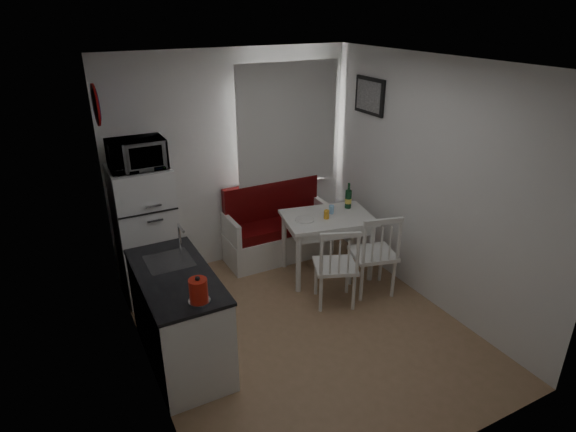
{
  "coord_description": "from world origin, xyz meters",
  "views": [
    {
      "loc": [
        -2.0,
        -3.48,
        3.03
      ],
      "look_at": [
        0.09,
        0.5,
        1.04
      ],
      "focal_mm": 30.0,
      "sensor_mm": 36.0,
      "label": 1
    }
  ],
  "objects_px": {
    "kettle": "(199,291)",
    "chair_right": "(380,247)",
    "bench": "(277,234)",
    "wine_bottle": "(348,196)",
    "fridge": "(146,233)",
    "dining_table": "(327,223)",
    "chair_left": "(341,259)",
    "microwave": "(137,154)",
    "kitchen_counter": "(179,316)"
  },
  "relations": [
    {
      "from": "chair_left",
      "to": "kettle",
      "type": "height_order",
      "value": "kettle"
    },
    {
      "from": "microwave",
      "to": "chair_right",
      "type": "bearing_deg",
      "value": -27.92
    },
    {
      "from": "fridge",
      "to": "chair_left",
      "type": "bearing_deg",
      "value": -35.35
    },
    {
      "from": "dining_table",
      "to": "chair_left",
      "type": "relative_size",
      "value": 2.02
    },
    {
      "from": "chair_left",
      "to": "kettle",
      "type": "xyz_separation_m",
      "value": [
        -1.69,
        -0.56,
        0.44
      ]
    },
    {
      "from": "chair_right",
      "to": "kettle",
      "type": "distance_m",
      "value": 2.3
    },
    {
      "from": "kettle",
      "to": "microwave",
      "type": "bearing_deg",
      "value": 90.99
    },
    {
      "from": "kitchen_counter",
      "to": "bench",
      "type": "height_order",
      "value": "kitchen_counter"
    },
    {
      "from": "chair_right",
      "to": "kettle",
      "type": "bearing_deg",
      "value": -151.13
    },
    {
      "from": "kitchen_counter",
      "to": "fridge",
      "type": "xyz_separation_m",
      "value": [
        0.02,
        1.24,
        0.29
      ]
    },
    {
      "from": "chair_left",
      "to": "chair_right",
      "type": "bearing_deg",
      "value": 21.54
    },
    {
      "from": "wine_bottle",
      "to": "chair_right",
      "type": "bearing_deg",
      "value": -97.39
    },
    {
      "from": "kettle",
      "to": "bench",
      "type": "bearing_deg",
      "value": 49.47
    },
    {
      "from": "chair_right",
      "to": "microwave",
      "type": "distance_m",
      "value": 2.72
    },
    {
      "from": "kettle",
      "to": "chair_right",
      "type": "bearing_deg",
      "value": 14.1
    },
    {
      "from": "kitchen_counter",
      "to": "dining_table",
      "type": "bearing_deg",
      "value": 19.0
    },
    {
      "from": "bench",
      "to": "chair_left",
      "type": "xyz_separation_m",
      "value": [
        0.08,
        -1.34,
        0.26
      ]
    },
    {
      "from": "chair_left",
      "to": "chair_right",
      "type": "distance_m",
      "value": 0.5
    },
    {
      "from": "bench",
      "to": "wine_bottle",
      "type": "bearing_deg",
      "value": -40.03
    },
    {
      "from": "bench",
      "to": "kitchen_counter",
      "type": "bearing_deg",
      "value": -140.88
    },
    {
      "from": "bench",
      "to": "dining_table",
      "type": "xyz_separation_m",
      "value": [
        0.33,
        -0.67,
        0.35
      ]
    },
    {
      "from": "dining_table",
      "to": "bench",
      "type": "bearing_deg",
      "value": 127.66
    },
    {
      "from": "kitchen_counter",
      "to": "chair_left",
      "type": "distance_m",
      "value": 1.75
    },
    {
      "from": "microwave",
      "to": "kettle",
      "type": "bearing_deg",
      "value": -89.01
    },
    {
      "from": "kitchen_counter",
      "to": "chair_right",
      "type": "distance_m",
      "value": 2.25
    },
    {
      "from": "kitchen_counter",
      "to": "chair_left",
      "type": "height_order",
      "value": "kitchen_counter"
    },
    {
      "from": "chair_right",
      "to": "wine_bottle",
      "type": "xyz_separation_m",
      "value": [
        0.1,
        0.77,
        0.31
      ]
    },
    {
      "from": "microwave",
      "to": "kettle",
      "type": "distance_m",
      "value": 1.84
    },
    {
      "from": "dining_table",
      "to": "kettle",
      "type": "height_order",
      "value": "kettle"
    },
    {
      "from": "kitchen_counter",
      "to": "fridge",
      "type": "relative_size",
      "value": 0.88
    },
    {
      "from": "kitchen_counter",
      "to": "bench",
      "type": "bearing_deg",
      "value": 39.12
    },
    {
      "from": "dining_table",
      "to": "wine_bottle",
      "type": "height_order",
      "value": "wine_bottle"
    },
    {
      "from": "bench",
      "to": "microwave",
      "type": "bearing_deg",
      "value": -174.4
    },
    {
      "from": "bench",
      "to": "wine_bottle",
      "type": "height_order",
      "value": "wine_bottle"
    },
    {
      "from": "chair_left",
      "to": "kettle",
      "type": "relative_size",
      "value": 2.44
    },
    {
      "from": "kitchen_counter",
      "to": "chair_right",
      "type": "xyz_separation_m",
      "value": [
        2.24,
        0.02,
        0.15
      ]
    },
    {
      "from": "chair_left",
      "to": "wine_bottle",
      "type": "bearing_deg",
      "value": 74.06
    },
    {
      "from": "kitchen_counter",
      "to": "microwave",
      "type": "distance_m",
      "value": 1.69
    },
    {
      "from": "chair_right",
      "to": "wine_bottle",
      "type": "height_order",
      "value": "wine_bottle"
    },
    {
      "from": "chair_right",
      "to": "fridge",
      "type": "bearing_deg",
      "value": 165.87
    },
    {
      "from": "kitchen_counter",
      "to": "bench",
      "type": "xyz_separation_m",
      "value": [
        1.67,
        1.36,
        -0.13
      ]
    },
    {
      "from": "fridge",
      "to": "kettle",
      "type": "xyz_separation_m",
      "value": [
        0.03,
        -1.78,
        0.27
      ]
    },
    {
      "from": "dining_table",
      "to": "chair_right",
      "type": "bearing_deg",
      "value": -57.99
    },
    {
      "from": "kettle",
      "to": "chair_left",
      "type": "bearing_deg",
      "value": 18.17
    },
    {
      "from": "dining_table",
      "to": "microwave",
      "type": "relative_size",
      "value": 2.06
    },
    {
      "from": "bench",
      "to": "dining_table",
      "type": "bearing_deg",
      "value": -63.93
    },
    {
      "from": "fridge",
      "to": "kitchen_counter",
      "type": "bearing_deg",
      "value": -90.9
    },
    {
      "from": "bench",
      "to": "fridge",
      "type": "distance_m",
      "value": 1.71
    },
    {
      "from": "microwave",
      "to": "chair_left",
      "type": "bearing_deg",
      "value": -34.23
    },
    {
      "from": "fridge",
      "to": "wine_bottle",
      "type": "height_order",
      "value": "fridge"
    }
  ]
}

